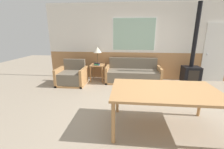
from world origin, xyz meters
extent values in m
plane|color=gray|center=(0.00, 0.00, 0.00)|extent=(16.00, 16.00, 0.00)
cube|color=#AD7A4C|center=(0.00, 2.63, 0.50)|extent=(7.20, 0.06, 0.99)
cube|color=silver|center=(0.00, 2.63, 1.85)|extent=(7.20, 0.06, 1.71)
cube|color=white|center=(-0.44, 2.59, 1.63)|extent=(1.54, 0.01, 1.17)
cube|color=#99BCA8|center=(-0.44, 2.58, 1.63)|extent=(1.46, 0.02, 1.09)
cube|color=#B27F4C|center=(-0.44, 2.14, 0.03)|extent=(1.87, 0.77, 0.06)
cube|color=#6B6051|center=(-0.44, 2.12, 0.24)|extent=(1.71, 0.69, 0.36)
cube|color=#6B6051|center=(-0.44, 2.47, 0.62)|extent=(1.71, 0.10, 0.39)
cube|color=#B27F4C|center=(-1.34, 2.14, 0.28)|extent=(0.08, 0.77, 0.56)
cube|color=#B27F4C|center=(0.45, 2.14, 0.28)|extent=(0.08, 0.77, 0.56)
cube|color=#B27F4C|center=(-2.48, 1.70, 0.03)|extent=(0.90, 0.78, 0.06)
cube|color=#6B6051|center=(-2.48, 1.68, 0.24)|extent=(0.74, 0.70, 0.37)
cube|color=#6B6051|center=(-2.48, 2.04, 0.62)|extent=(0.74, 0.10, 0.38)
cube|color=#B27F4C|center=(-2.90, 1.70, 0.28)|extent=(0.08, 0.78, 0.57)
cube|color=#B27F4C|center=(-2.07, 1.70, 0.28)|extent=(0.08, 0.78, 0.57)
cube|color=#B27F4C|center=(-1.71, 2.20, 0.58)|extent=(0.47, 0.47, 0.03)
cylinder|color=#B27F4C|center=(-1.92, 2.00, 0.28)|extent=(0.04, 0.04, 0.56)
cylinder|color=#B27F4C|center=(-1.50, 2.00, 0.28)|extent=(0.04, 0.04, 0.56)
cylinder|color=#B27F4C|center=(-1.92, 2.41, 0.28)|extent=(0.04, 0.04, 0.56)
cylinder|color=#B27F4C|center=(-1.50, 2.41, 0.28)|extent=(0.04, 0.04, 0.56)
cylinder|color=#4C3823|center=(-1.71, 2.29, 0.60)|extent=(0.17, 0.17, 0.02)
cylinder|color=#4C3823|center=(-1.71, 2.29, 0.81)|extent=(0.02, 0.02, 0.40)
cone|color=beige|center=(-1.71, 2.29, 1.11)|extent=(0.30, 0.30, 0.20)
cube|color=#234799|center=(-1.71, 2.12, 0.60)|extent=(0.21, 0.12, 0.02)
cube|color=#2D7F3D|center=(-1.72, 2.12, 0.63)|extent=(0.17, 0.17, 0.03)
cube|color=black|center=(-1.71, 2.13, 0.65)|extent=(0.21, 0.15, 0.03)
cube|color=#B27F4C|center=(0.00, -0.45, 0.73)|extent=(1.83, 1.09, 0.04)
cylinder|color=#B27F4C|center=(-0.85, -0.93, 0.35)|extent=(0.06, 0.06, 0.71)
cylinder|color=#B27F4C|center=(-0.85, 0.04, 0.35)|extent=(0.06, 0.06, 0.71)
cylinder|color=#B27F4C|center=(0.86, 0.04, 0.35)|extent=(0.06, 0.06, 0.71)
cylinder|color=black|center=(1.23, 1.89, 0.05)|extent=(0.04, 0.04, 0.10)
cylinder|color=black|center=(1.66, 1.89, 0.05)|extent=(0.04, 0.04, 0.10)
cylinder|color=black|center=(1.23, 2.24, 0.05)|extent=(0.04, 0.04, 0.10)
cylinder|color=black|center=(1.66, 2.24, 0.05)|extent=(0.04, 0.04, 0.10)
cube|color=black|center=(1.45, 2.07, 0.36)|extent=(0.53, 0.45, 0.52)
cube|color=black|center=(1.45, 1.84, 0.36)|extent=(0.32, 0.01, 0.37)
cylinder|color=black|center=(1.45, 2.11, 1.60)|extent=(0.13, 0.13, 1.96)
cube|color=white|center=(2.38, 2.58, 1.01)|extent=(0.82, 0.04, 2.01)
sphere|color=silver|center=(2.09, 2.54, 0.97)|extent=(0.06, 0.06, 0.06)
camera|label=1|loc=(-0.67, -2.93, 1.69)|focal=24.00mm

